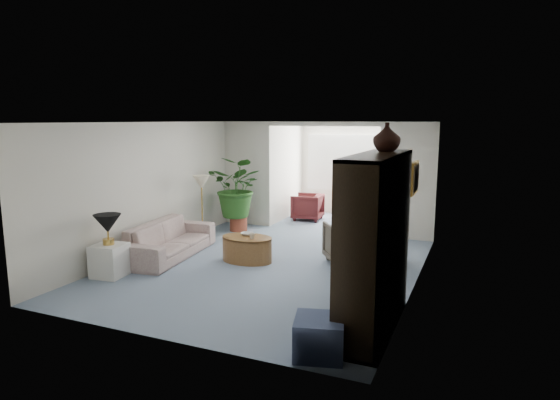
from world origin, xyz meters
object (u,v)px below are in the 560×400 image
at_px(plant_pot, 239,224).
at_px(sunroom_chair_blue, 365,210).
at_px(framed_picture, 415,178).
at_px(coffee_table, 247,249).
at_px(cabinet_urn, 387,137).
at_px(wingback_chair, 350,243).
at_px(coffee_cup, 252,236).
at_px(sofa, 169,239).
at_px(ottoman, 319,337).
at_px(coffee_bowl, 247,234).
at_px(end_table, 110,260).
at_px(sunroom_table, 344,206).
at_px(sunroom_chair_maroon, 308,207).
at_px(floor_lamp, 201,182).
at_px(side_table_dark, 392,248).
at_px(entertainment_cabinet, 375,243).
at_px(table_lamp, 107,224).

distance_m(plant_pot, sunroom_chair_blue, 3.12).
xyz_separation_m(framed_picture, coffee_table, (-2.94, 0.31, -1.47)).
bearing_deg(cabinet_urn, wingback_chair, 115.75).
distance_m(framed_picture, coffee_cup, 3.05).
bearing_deg(sofa, framed_picture, -96.61).
xyz_separation_m(ottoman, plant_pot, (-3.62, 4.93, -0.05)).
distance_m(coffee_bowl, wingback_chair, 1.87).
relative_size(end_table, ottoman, 1.01).
relative_size(coffee_table, coffee_cup, 8.73).
xyz_separation_m(coffee_cup, wingback_chair, (1.60, 0.69, -0.13)).
height_order(ottoman, sunroom_table, sunroom_table).
bearing_deg(plant_pot, coffee_bowl, -58.04).
xyz_separation_m(coffee_table, plant_pot, (-1.29, 2.09, -0.07)).
distance_m(cabinet_urn, sunroom_chair_maroon, 6.37).
bearing_deg(coffee_cup, floor_lamp, 147.35).
relative_size(wingback_chair, side_table_dark, 1.43).
xyz_separation_m(side_table_dark, cabinet_urn, (0.27, -2.30, 2.05)).
xyz_separation_m(coffee_cup, side_table_dark, (2.30, 0.99, -0.22)).
bearing_deg(side_table_dark, coffee_table, -160.02).
bearing_deg(coffee_cup, sofa, -173.05).
bearing_deg(floor_lamp, sunroom_chair_blue, 45.24).
height_order(sofa, entertainment_cabinet, entertainment_cabinet).
bearing_deg(end_table, coffee_table, 44.43).
relative_size(end_table, wingback_chair, 0.66).
relative_size(table_lamp, side_table_dark, 0.78).
xyz_separation_m(end_table, sunroom_table, (2.20, 6.27, 0.02)).
bearing_deg(coffee_table, coffee_bowl, 116.57).
distance_m(coffee_cup, wingback_chair, 1.75).
bearing_deg(sunroom_chair_blue, coffee_bowl, 156.43).
height_order(coffee_cup, wingback_chair, wingback_chair).
bearing_deg(framed_picture, wingback_chair, 142.99).
distance_m(coffee_table, entertainment_cabinet, 3.43).
bearing_deg(table_lamp, coffee_bowl, 46.98).
relative_size(wingback_chair, entertainment_cabinet, 0.38).
height_order(sofa, sunroom_chair_maroon, sunroom_chair_maroon).
xyz_separation_m(framed_picture, coffee_cup, (-2.79, 0.21, -1.20)).
bearing_deg(coffee_bowl, end_table, -133.02).
distance_m(sofa, coffee_bowl, 1.49).
xyz_separation_m(coffee_table, sunroom_table, (0.51, 4.62, 0.06)).
distance_m(side_table_dark, plant_pot, 3.93).
bearing_deg(sunroom_table, table_lamp, -109.30).
bearing_deg(table_lamp, coffee_cup, 40.21).
height_order(floor_lamp, cabinet_urn, cabinet_urn).
xyz_separation_m(entertainment_cabinet, sunroom_chair_blue, (-1.45, 5.78, -0.71)).
xyz_separation_m(wingback_chair, sunroom_chair_blue, (-0.49, 3.28, -0.01)).
height_order(floor_lamp, side_table_dark, floor_lamp).
bearing_deg(side_table_dark, sunroom_table, 117.42).
bearing_deg(table_lamp, cabinet_urn, 3.06).
bearing_deg(coffee_bowl, table_lamp, -133.02).
xyz_separation_m(coffee_table, coffee_bowl, (-0.05, 0.10, 0.25)).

